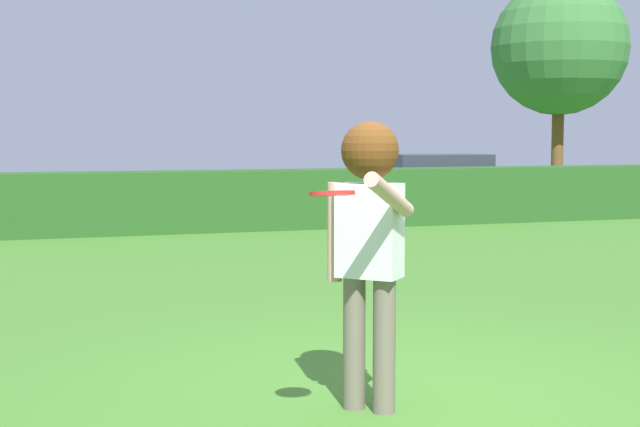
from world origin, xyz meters
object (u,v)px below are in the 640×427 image
(person, at_px, (369,225))
(frisbee, at_px, (332,193))
(parked_car_blue, at_px, (438,178))
(oak_tree, at_px, (560,48))

(person, bearing_deg, frisbee, -124.82)
(frisbee, xyz_separation_m, parked_car_blue, (7.55, 14.72, -0.72))
(oak_tree, bearing_deg, person, -125.06)
(parked_car_blue, distance_m, oak_tree, 10.12)
(person, height_order, oak_tree, oak_tree)
(person, relative_size, parked_car_blue, 0.41)
(person, distance_m, frisbee, 0.84)
(person, xyz_separation_m, oak_tree, (14.18, 20.21, 3.29))
(person, relative_size, oak_tree, 0.27)
(frisbee, distance_m, parked_car_blue, 16.56)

